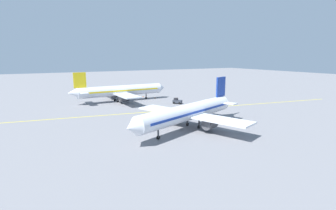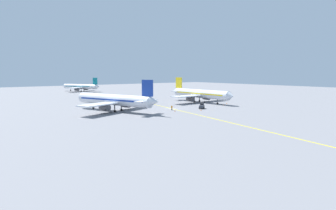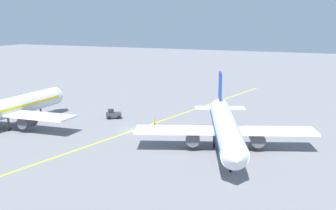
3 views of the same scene
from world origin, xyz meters
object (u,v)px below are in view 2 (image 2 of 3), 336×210
baggage_tug_dark (202,106)px  traffic_cone_near_nose (175,111)px  airplane_distant_taxiing (81,87)px  ground_crew_worker (172,108)px  airplane_at_gate (114,100)px  airplane_adjacent_stand (200,94)px  traffic_cone_far_edge (227,103)px  traffic_cone_mid_apron (201,110)px  traffic_cone_by_wingtip (224,105)px

baggage_tug_dark → traffic_cone_near_nose: size_ratio=5.99×
airplane_distant_taxiing → traffic_cone_near_nose: (-7.84, -113.92, -3.06)m
ground_crew_worker → traffic_cone_near_nose: 3.32m
airplane_distant_taxiing → traffic_cone_near_nose: bearing=-93.9°
airplane_at_gate → traffic_cone_near_nose: airplane_at_gate is taller
airplane_adjacent_stand → airplane_at_gate: bearing=-176.9°
airplane_distant_taxiing → baggage_tug_dark: bearing=-87.9°
airplane_distant_taxiing → ground_crew_worker: bearing=-93.5°
traffic_cone_far_edge → traffic_cone_near_nose: bearing=-172.3°
ground_crew_worker → traffic_cone_mid_apron: (7.04, -6.99, -0.63)m
airplane_distant_taxiing → traffic_cone_near_nose: airplane_distant_taxiing is taller
airplane_at_gate → traffic_cone_far_edge: size_ratio=62.12×
traffic_cone_by_wingtip → traffic_cone_far_edge: (5.00, 2.80, 0.00)m
airplane_at_gate → traffic_cone_near_nose: bearing=-39.3°
airplane_distant_taxiing → traffic_cone_mid_apron: 117.88m
traffic_cone_near_nose → baggage_tug_dark: bearing=-1.3°
traffic_cone_mid_apron → traffic_cone_by_wingtip: size_ratio=1.00×
airplane_at_gate → ground_crew_worker: bearing=-30.1°
airplane_distant_taxiing → traffic_cone_far_edge: 112.17m
airplane_at_gate → traffic_cone_by_wingtip: size_ratio=62.12×
traffic_cone_mid_apron → airplane_adjacent_stand: bearing=47.1°
traffic_cone_near_nose → traffic_cone_far_edge: (30.76, 4.16, 0.00)m
airplane_distant_taxiing → traffic_cone_by_wingtip: (17.92, -112.57, -3.06)m
ground_crew_worker → traffic_cone_mid_apron: 9.95m
airplane_adjacent_stand → traffic_cone_far_edge: size_ratio=64.54×
ground_crew_worker → traffic_cone_by_wingtip: size_ratio=3.05×
airplane_at_gate → airplane_adjacent_stand: size_ratio=0.96×
ground_crew_worker → traffic_cone_by_wingtip: (24.69, -1.72, -0.63)m
traffic_cone_mid_apron → traffic_cone_far_edge: bearing=19.6°
airplane_distant_taxiing → traffic_cone_mid_apron: (0.27, -117.84, -3.06)m
baggage_tug_dark → traffic_cone_mid_apron: (-3.91, -3.64, -0.63)m
baggage_tug_dark → traffic_cone_far_edge: (18.74, 4.44, -0.63)m
airplane_at_gate → baggage_tug_dark: (27.58, -13.00, -2.81)m
traffic_cone_by_wingtip → traffic_cone_mid_apron: bearing=-163.4°
airplane_adjacent_stand → traffic_cone_near_nose: 29.93m
airplane_distant_taxiing → traffic_cone_mid_apron: bearing=-89.9°
airplane_at_gate → traffic_cone_mid_apron: airplane_at_gate is taller
airplane_adjacent_stand → baggage_tug_dark: 20.67m
traffic_cone_near_nose → traffic_cone_by_wingtip: 25.80m
airplane_adjacent_stand → airplane_distant_taxiing: 100.54m
traffic_cone_mid_apron → traffic_cone_far_edge: (22.65, 8.08, 0.00)m
ground_crew_worker → traffic_cone_far_edge: (29.69, 1.08, -0.63)m
airplane_at_gate → traffic_cone_by_wingtip: bearing=-15.4°
traffic_cone_mid_apron → traffic_cone_far_edge: size_ratio=1.00×
ground_crew_worker → traffic_cone_far_edge: ground_crew_worker is taller
airplane_at_gate → traffic_cone_by_wingtip: (41.31, -11.36, -3.43)m
airplane_at_gate → airplane_adjacent_stand: bearing=3.1°
ground_crew_worker → traffic_cone_far_edge: bearing=2.1°
baggage_tug_dark → ground_crew_worker: size_ratio=1.96×
airplane_adjacent_stand → ground_crew_worker: airplane_adjacent_stand is taller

